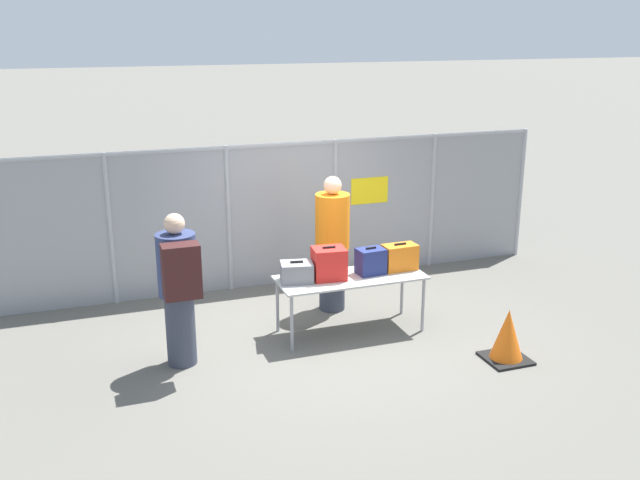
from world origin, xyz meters
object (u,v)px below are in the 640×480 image
object	(u,v)px
inspection_table	(351,281)
traffic_cone	(507,337)
traveler_hooded	(179,285)
security_worker_near	(332,242)
suitcase_red	(329,263)
utility_trailer	(300,210)
suitcase_navy	(371,261)
suitcase_grey	(297,272)
suitcase_orange	(400,257)

from	to	relation	value
inspection_table	traffic_cone	size ratio (longest dim) A/B	2.97
traveler_hooded	security_worker_near	bearing A→B (deg)	2.76
suitcase_red	security_worker_near	xyz separation A→B (m)	(0.32, 0.75, 0.02)
utility_trailer	suitcase_navy	bearing A→B (deg)	-96.53
traveler_hooded	utility_trailer	world-z (taller)	traveler_hooded
utility_trailer	suitcase_grey	bearing A→B (deg)	-108.40
suitcase_red	suitcase_navy	world-z (taller)	suitcase_red
suitcase_grey	suitcase_red	bearing A→B (deg)	-5.12
suitcase_orange	traveler_hooded	world-z (taller)	traveler_hooded
security_worker_near	utility_trailer	distance (m)	3.78
inspection_table	traveler_hooded	world-z (taller)	traveler_hooded
security_worker_near	utility_trailer	xyz separation A→B (m)	(0.74, 3.67, -0.51)
inspection_table	security_worker_near	world-z (taller)	security_worker_near
suitcase_red	traveler_hooded	world-z (taller)	traveler_hooded
security_worker_near	traffic_cone	world-z (taller)	security_worker_near
inspection_table	security_worker_near	distance (m)	0.82
inspection_table	suitcase_orange	size ratio (longest dim) A/B	4.24
inspection_table	traveler_hooded	bearing A→B (deg)	-173.48
traffic_cone	traveler_hooded	bearing A→B (deg)	162.68
inspection_table	traveler_hooded	distance (m)	2.17
suitcase_grey	traveler_hooded	distance (m)	1.49
suitcase_grey	suitcase_navy	size ratio (longest dim) A/B	1.23
suitcase_navy	utility_trailer	size ratio (longest dim) A/B	0.09
suitcase_navy	suitcase_grey	bearing A→B (deg)	177.50
traveler_hooded	traffic_cone	bearing A→B (deg)	-39.57
traveler_hooded	suitcase_orange	bearing A→B (deg)	-16.43
inspection_table	security_worker_near	bearing A→B (deg)	86.72
inspection_table	utility_trailer	bearing A→B (deg)	80.05
inspection_table	suitcase_red	size ratio (longest dim) A/B	4.32
suitcase_navy	traveler_hooded	distance (m)	2.42
utility_trailer	security_worker_near	bearing A→B (deg)	-101.32
suitcase_orange	traffic_cone	world-z (taller)	suitcase_orange
security_worker_near	suitcase_navy	bearing A→B (deg)	114.26
utility_trailer	traveler_hooded	bearing A→B (deg)	-121.86
suitcase_red	traveler_hooded	xyz separation A→B (m)	(-1.86, -0.27, 0.05)
inspection_table	suitcase_grey	world-z (taller)	suitcase_grey
suitcase_grey	traffic_cone	size ratio (longest dim) A/B	0.71
security_worker_near	traffic_cone	size ratio (longest dim) A/B	2.96
traveler_hooded	security_worker_near	distance (m)	2.40
utility_trailer	traffic_cone	size ratio (longest dim) A/B	6.36
traffic_cone	utility_trailer	bearing A→B (deg)	96.11
suitcase_grey	traveler_hooded	world-z (taller)	traveler_hooded
suitcase_navy	traveler_hooded	size ratio (longest dim) A/B	0.20
suitcase_red	suitcase_orange	distance (m)	0.96
suitcase_orange	traveler_hooded	size ratio (longest dim) A/B	0.25
inspection_table	security_worker_near	xyz separation A→B (m)	(0.04, 0.77, 0.27)
suitcase_red	traffic_cone	size ratio (longest dim) A/B	0.69
suitcase_red	traffic_cone	xyz separation A→B (m)	(1.68, -1.37, -0.64)
utility_trailer	traffic_cone	world-z (taller)	utility_trailer
suitcase_grey	inspection_table	bearing A→B (deg)	-4.92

